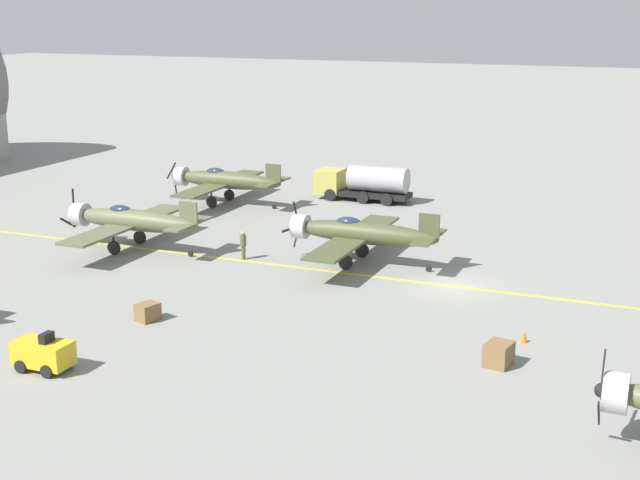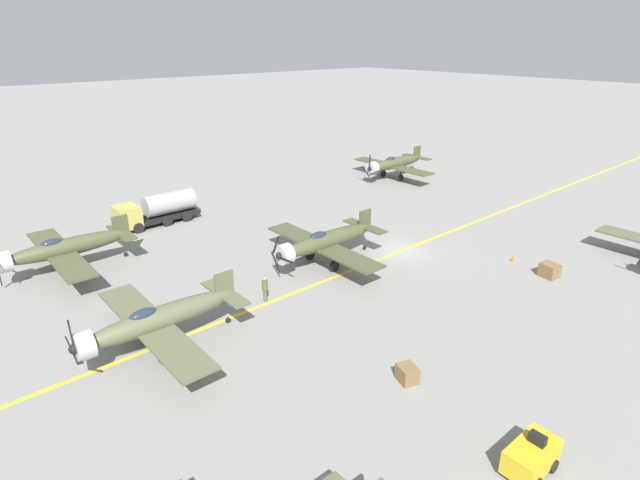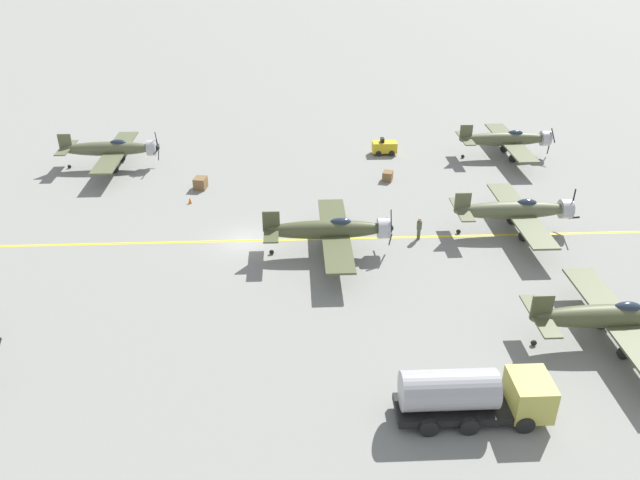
% 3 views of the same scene
% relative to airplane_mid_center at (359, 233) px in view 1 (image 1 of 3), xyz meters
% --- Properties ---
extents(ground_plane, '(400.00, 400.00, 0.00)m').
position_rel_airplane_mid_center_xyz_m(ground_plane, '(-2.27, -6.70, -2.01)').
color(ground_plane, gray).
extents(taxiway_stripe, '(0.30, 160.00, 0.01)m').
position_rel_airplane_mid_center_xyz_m(taxiway_stripe, '(-2.27, -6.70, -2.01)').
color(taxiway_stripe, yellow).
rests_on(taxiway_stripe, ground).
extents(airplane_mid_center, '(12.00, 9.98, 3.65)m').
position_rel_airplane_mid_center_xyz_m(airplane_mid_center, '(0.00, 0.00, 0.00)').
color(airplane_mid_center, '#494E2F').
rests_on(airplane_mid_center, ground).
extents(airplane_far_right, '(12.00, 9.98, 3.65)m').
position_rel_airplane_mid_center_xyz_m(airplane_far_right, '(12.07, 16.31, 0.00)').
color(airplane_far_right, '#4C5132').
rests_on(airplane_far_right, ground).
extents(airplane_far_center, '(12.00, 9.98, 3.80)m').
position_rel_airplane_mid_center_xyz_m(airplane_far_center, '(-2.70, 15.26, 0.00)').
color(airplane_far_center, '#5B6041').
rests_on(airplane_far_center, ground).
extents(fuel_tanker, '(2.67, 8.00, 2.98)m').
position_rel_airplane_mid_center_xyz_m(fuel_tanker, '(17.88, 6.33, -0.50)').
color(fuel_tanker, black).
rests_on(fuel_tanker, ground).
extents(tow_tractor, '(1.57, 2.60, 1.79)m').
position_rel_airplane_mid_center_xyz_m(tow_tractor, '(-21.39, 7.14, -1.22)').
color(tow_tractor, gold).
rests_on(tow_tractor, ground).
extents(ground_crew_walking, '(0.41, 0.41, 1.86)m').
position_rel_airplane_mid_center_xyz_m(ground_crew_walking, '(-1.94, 7.24, -0.99)').
color(ground_crew_walking, '#515638').
rests_on(ground_crew_walking, ground).
extents(supply_crate_by_tanker, '(1.47, 1.29, 1.09)m').
position_rel_airplane_mid_center_xyz_m(supply_crate_by_tanker, '(-12.98, -11.57, -1.47)').
color(supply_crate_by_tanker, brown).
rests_on(supply_crate_by_tanker, ground).
extents(supply_crate_mid_lane, '(1.33, 1.21, 0.92)m').
position_rel_airplane_mid_center_xyz_m(supply_crate_mid_lane, '(-14.09, 6.47, -1.55)').
color(supply_crate_mid_lane, brown).
rests_on(supply_crate_mid_lane, ground).
extents(traffic_cone, '(0.36, 0.36, 0.55)m').
position_rel_airplane_mid_center_xyz_m(traffic_cone, '(-9.65, -12.13, -1.74)').
color(traffic_cone, orange).
rests_on(traffic_cone, ground).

